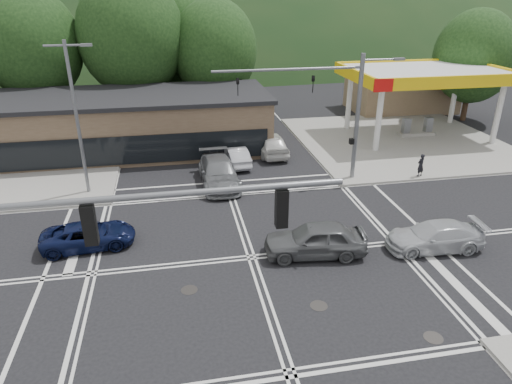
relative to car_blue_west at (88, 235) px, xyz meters
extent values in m
plane|color=black|center=(7.56, -2.45, -0.61)|extent=(120.00, 120.00, 0.00)
cube|color=gray|center=(22.56, 12.55, -0.53)|extent=(16.00, 16.00, 0.15)
cube|color=gray|center=(-7.44, 12.55, -0.53)|extent=(16.00, 16.00, 0.15)
cylinder|color=silver|center=(19.56, 10.55, 1.89)|extent=(0.44, 0.44, 5.00)
cylinder|color=silver|center=(19.56, 16.55, 1.89)|extent=(0.44, 0.44, 5.00)
cylinder|color=silver|center=(29.56, 10.55, 1.89)|extent=(0.44, 0.44, 5.00)
cylinder|color=silver|center=(29.56, 16.55, 1.89)|extent=(0.44, 0.44, 5.00)
cube|color=silver|center=(24.56, 13.55, 4.69)|extent=(12.00, 8.00, 0.60)
cube|color=yellow|center=(24.56, 9.55, 4.69)|extent=(12.20, 0.25, 0.90)
cube|color=yellow|center=(24.56, 17.55, 4.69)|extent=(12.20, 0.25, 0.90)
cube|color=yellow|center=(18.56, 13.55, 4.69)|extent=(0.25, 8.20, 0.90)
cube|color=yellow|center=(30.56, 13.55, 4.69)|extent=(0.25, 8.20, 0.90)
cube|color=red|center=(19.06, 9.40, 4.69)|extent=(1.40, 0.12, 0.90)
cube|color=gray|center=(24.56, 13.55, -0.36)|extent=(3.00, 1.00, 0.30)
cube|color=slate|center=(23.56, 13.55, 0.34)|extent=(0.60, 0.50, 1.30)
cube|color=slate|center=(25.56, 13.55, 0.34)|extent=(0.60, 0.50, 1.30)
cube|color=#846B4F|center=(27.56, 22.55, 1.29)|extent=(10.00, 6.00, 3.80)
cube|color=brown|center=(-0.44, 14.55, 1.39)|extent=(24.00, 8.00, 4.00)
ellipsoid|color=#1A3618|center=(7.56, 87.55, -0.61)|extent=(252.00, 126.00, 140.00)
cylinder|color=#382619|center=(-6.44, 21.55, 1.81)|extent=(0.50, 0.50, 4.84)
ellipsoid|color=black|center=(-6.44, 21.55, 6.54)|extent=(8.00, 8.00, 9.20)
cylinder|color=#382619|center=(1.56, 21.55, 2.03)|extent=(0.50, 0.50, 5.28)
ellipsoid|color=black|center=(1.56, 21.55, 7.19)|extent=(9.00, 9.00, 10.35)
cylinder|color=#382619|center=(8.56, 21.55, 1.59)|extent=(0.50, 0.50, 4.40)
ellipsoid|color=black|center=(8.56, 21.55, 5.89)|extent=(7.60, 7.60, 8.74)
cylinder|color=#382619|center=(5.56, 25.55, 1.81)|extent=(0.50, 0.50, 4.84)
ellipsoid|color=black|center=(5.56, 25.55, 6.54)|extent=(8.40, 8.40, 9.66)
cylinder|color=#382619|center=(31.56, 17.55, 1.37)|extent=(0.50, 0.50, 3.96)
ellipsoid|color=black|center=(31.56, 17.55, 5.24)|extent=(7.20, 7.20, 8.28)
cylinder|color=slate|center=(-0.94, 6.55, 3.89)|extent=(0.20, 0.20, 9.00)
cylinder|color=slate|center=(-0.94, 6.55, 8.09)|extent=(2.20, 0.12, 0.12)
cube|color=slate|center=(0.16, 6.55, 8.09)|extent=(0.60, 0.25, 0.15)
cylinder|color=slate|center=(15.76, 5.75, 3.39)|extent=(0.28, 0.28, 8.00)
cylinder|color=slate|center=(11.26, 5.75, 6.59)|extent=(9.00, 0.16, 0.16)
imported|color=black|center=(12.76, 5.75, 5.69)|extent=(0.16, 0.20, 1.00)
imported|color=black|center=(8.26, 5.75, 5.69)|extent=(0.16, 0.20, 1.00)
cylinder|color=slate|center=(16.96, 5.75, 6.99)|extent=(2.40, 0.12, 0.12)
cube|color=slate|center=(18.06, 5.75, 6.99)|extent=(0.70, 0.30, 0.15)
cube|color=black|center=(15.51, 5.75, 1.99)|extent=(0.25, 0.30, 0.35)
cylinder|color=slate|center=(3.86, -10.65, 6.59)|extent=(9.00, 0.16, 0.16)
cube|color=black|center=(2.36, -10.65, 5.99)|extent=(0.30, 0.25, 1.00)
cube|color=black|center=(6.86, -10.65, 5.99)|extent=(0.30, 0.25, 1.00)
imported|color=#0C1337|center=(0.00, 0.00, 0.00)|extent=(4.54, 2.39, 1.22)
imported|color=#56595B|center=(10.53, -2.75, 0.20)|extent=(4.96, 2.49, 1.62)
imported|color=silver|center=(16.31, -3.30, 0.07)|extent=(4.77, 2.22, 1.35)
imported|color=silver|center=(8.64, 9.81, 0.05)|extent=(1.72, 4.09, 1.32)
imported|color=silver|center=(11.52, 11.55, 0.23)|extent=(2.16, 5.00, 1.68)
imported|color=slate|center=(7.06, 6.55, 0.20)|extent=(2.40, 5.65, 1.62)
imported|color=black|center=(20.17, 5.05, 0.30)|extent=(0.65, 0.55, 1.52)
camera|label=1|loc=(4.38, -20.36, 10.93)|focal=32.00mm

